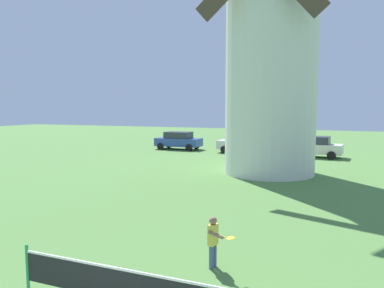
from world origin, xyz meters
name	(u,v)px	position (x,y,z in m)	size (l,w,h in m)	color
windmill	(271,37)	(-0.16, 17.23, 7.50)	(6.62, 5.70, 14.61)	silver
player_far	(214,239)	(0.76, 4.57, 0.68)	(0.70, 0.59, 1.20)	slate
parked_car_blue	(178,140)	(-9.62, 26.12, 0.81)	(4.05, 1.92, 1.56)	#334C99
parked_car_silver	(245,143)	(-3.52, 25.72, 0.81)	(4.43, 1.91, 1.56)	silver
parked_car_cream	(313,146)	(1.74, 25.23, 0.81)	(4.33, 2.21, 1.56)	silver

